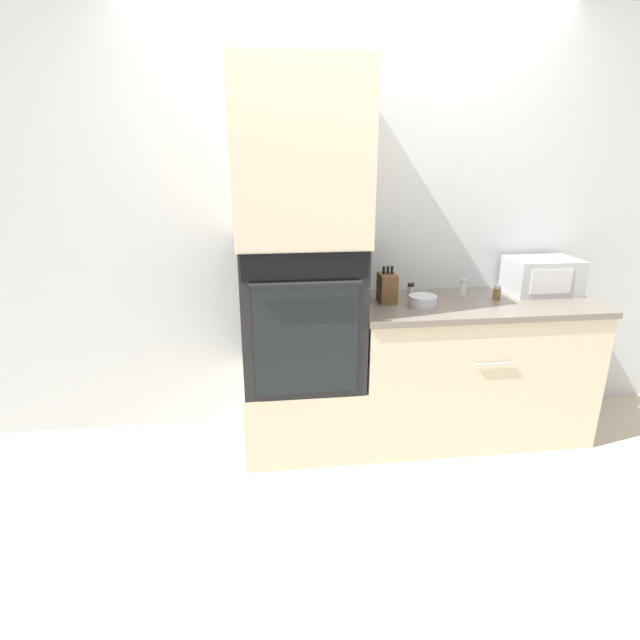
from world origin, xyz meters
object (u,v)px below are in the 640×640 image
(condiment_jar_near, at_px, (463,288))
(condiment_jar_mid, at_px, (411,290))
(wall_oven, at_px, (301,312))
(microwave, at_px, (542,276))
(knife_block, at_px, (387,288))
(condiment_jar_far, at_px, (497,293))
(bowl, at_px, (423,301))

(condiment_jar_near, xyz_separation_m, condiment_jar_mid, (-0.33, 0.00, -0.01))
(wall_oven, relative_size, microwave, 1.93)
(knife_block, bearing_deg, condiment_jar_far, -2.79)
(wall_oven, xyz_separation_m, condiment_jar_mid, (0.68, 0.15, 0.07))
(condiment_jar_near, bearing_deg, wall_oven, -171.82)
(wall_oven, distance_m, condiment_jar_near, 1.02)
(knife_block, distance_m, condiment_jar_near, 0.51)
(condiment_jar_far, bearing_deg, microwave, 18.12)
(condiment_jar_near, bearing_deg, microwave, -1.75)
(condiment_jar_mid, bearing_deg, knife_block, -151.29)
(wall_oven, distance_m, condiment_jar_mid, 0.70)
(knife_block, xyz_separation_m, condiment_jar_far, (0.66, -0.03, -0.04))
(knife_block, xyz_separation_m, condiment_jar_near, (0.50, 0.09, -0.04))
(bowl, relative_size, condiment_jar_near, 1.72)
(wall_oven, relative_size, condiment_jar_mid, 9.59)
(knife_block, bearing_deg, wall_oven, -174.23)
(wall_oven, distance_m, condiment_jar_far, 1.17)
(wall_oven, height_order, condiment_jar_mid, wall_oven)
(microwave, height_order, bowl, microwave)
(knife_block, relative_size, condiment_jar_mid, 2.56)
(knife_block, height_order, condiment_jar_near, knife_block)
(knife_block, relative_size, bowl, 1.31)
(knife_block, relative_size, condiment_jar_near, 2.25)
(condiment_jar_mid, bearing_deg, condiment_jar_near, -0.06)
(wall_oven, xyz_separation_m, condiment_jar_near, (1.01, 0.14, 0.07))
(microwave, distance_m, condiment_jar_far, 0.36)
(bowl, height_order, condiment_jar_mid, condiment_jar_mid)
(condiment_jar_mid, bearing_deg, condiment_jar_far, -14.48)
(condiment_jar_mid, distance_m, condiment_jar_far, 0.50)
(microwave, relative_size, condiment_jar_mid, 4.96)
(knife_block, bearing_deg, condiment_jar_near, 10.57)
(microwave, relative_size, knife_block, 1.94)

